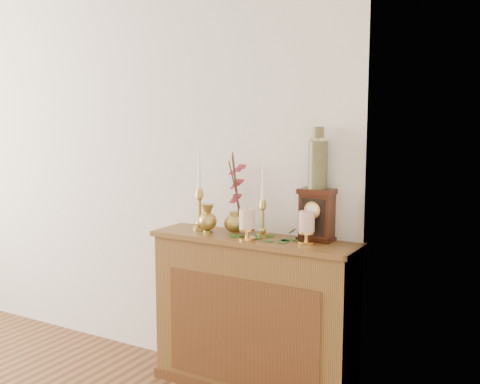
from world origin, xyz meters
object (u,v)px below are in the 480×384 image
Objects in this scene: candlestick_center at (263,212)px; mantel_clock at (317,215)px; ceramic_vase at (318,161)px; ginger_jar at (237,196)px; bud_vase at (208,219)px; candlestick_left at (200,202)px.

candlestick_center reaches higher than mantel_clock.
mantel_clock is 0.30m from ceramic_vase.
ginger_jar reaches higher than candlestick_center.
ginger_jar is at bearing -176.26° from mantel_clock.
mantel_clock is 0.86× the size of ceramic_vase.
mantel_clock is (0.63, 0.14, 0.06)m from bud_vase.
ceramic_vase reaches higher than bud_vase.
candlestick_center is at bearing -10.46° from ginger_jar.
ginger_jar is 1.66× the size of mantel_clock.
bud_vase is at bearing -165.43° from candlestick_center.
bud_vase is (-0.32, -0.08, -0.06)m from candlestick_center.
mantel_clock is at bearing 11.26° from candlestick_center.
candlestick_left is 0.24m from ginger_jar.
bud_vase is at bearing -166.80° from ceramic_vase.
candlestick_center is 0.21m from ginger_jar.
mantel_clock is (0.72, 0.09, -0.03)m from candlestick_left.
ceramic_vase is at bearing 13.20° from bud_vase.
bud_vase is at bearing -166.19° from mantel_clock.
bud_vase is 0.52× the size of ceramic_vase.
ginger_jar is at bearing 15.59° from candlestick_left.
ceramic_vase is (0.72, 0.09, 0.27)m from candlestick_left.
candlestick_left reaches higher than ginger_jar.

